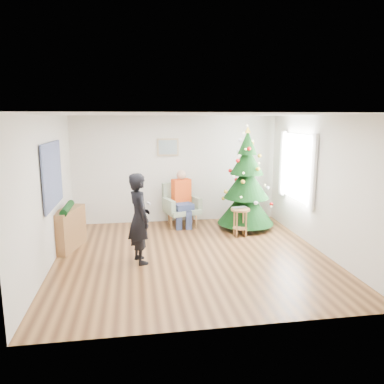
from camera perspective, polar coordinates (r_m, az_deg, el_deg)
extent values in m
plane|color=brown|center=(7.13, -0.05, -9.67)|extent=(5.00, 5.00, 0.00)
plane|color=white|center=(6.66, -0.05, 11.73)|extent=(5.00, 5.00, 0.00)
plane|color=silver|center=(9.22, -2.45, 3.46)|extent=(5.00, 0.00, 5.00)
plane|color=silver|center=(4.39, 5.01, -5.22)|extent=(5.00, 0.00, 5.00)
plane|color=silver|center=(6.86, -21.16, 0.03)|extent=(0.00, 5.00, 5.00)
plane|color=silver|center=(7.57, 19.00, 1.16)|extent=(0.00, 5.00, 5.00)
cube|color=white|center=(8.41, 15.75, 3.68)|extent=(0.04, 1.30, 1.40)
cube|color=white|center=(7.73, 17.85, 2.93)|extent=(0.05, 0.25, 1.50)
cube|color=white|center=(9.08, 13.62, 4.31)|extent=(0.05, 0.25, 1.50)
cylinder|color=#3F2816|center=(8.89, 8.12, -4.50)|extent=(0.10, 0.10, 0.30)
cone|color=black|center=(8.79, 8.19, -1.99)|extent=(1.30, 1.30, 0.85)
cone|color=black|center=(8.69, 8.29, 1.56)|extent=(1.04, 1.04, 0.75)
cone|color=black|center=(8.62, 8.39, 4.85)|extent=(0.76, 0.76, 0.65)
cone|color=black|center=(8.58, 8.46, 7.52)|extent=(0.44, 0.44, 0.55)
cone|color=gold|center=(8.57, 8.52, 9.39)|extent=(0.14, 0.14, 0.14)
cylinder|color=brown|center=(8.15, 7.38, -2.67)|extent=(0.41, 0.41, 0.04)
cylinder|color=brown|center=(8.26, 7.31, -5.46)|extent=(0.31, 0.31, 0.02)
imported|color=silver|center=(8.14, 7.39, -2.45)|extent=(0.38, 0.29, 0.03)
cube|color=gray|center=(8.92, -1.51, -2.85)|extent=(0.90, 0.86, 0.12)
cube|color=gray|center=(9.12, -2.35, -0.35)|extent=(0.73, 0.34, 0.60)
cube|color=gray|center=(8.75, -3.56, -2.07)|extent=(0.27, 0.58, 0.30)
cube|color=gray|center=(9.03, 0.46, -1.63)|extent=(0.27, 0.58, 0.30)
cube|color=navy|center=(8.81, -1.45, -2.16)|extent=(0.53, 0.54, 0.14)
cube|color=#E04815|center=(8.96, -1.65, 0.23)|extent=(0.48, 0.35, 0.55)
sphere|color=tan|center=(8.88, -1.64, 2.61)|extent=(0.23, 0.23, 0.23)
imported|color=black|center=(6.65, -8.04, -4.00)|extent=(0.55, 0.68, 1.61)
cube|color=white|center=(6.56, -6.59, -1.76)|extent=(0.07, 0.13, 0.04)
cube|color=brown|center=(7.77, -18.29, -5.36)|extent=(0.56, 1.04, 0.80)
cylinder|color=black|center=(7.67, -18.48, -2.34)|extent=(0.14, 0.90, 0.14)
cube|color=black|center=(7.10, -20.49, 2.48)|extent=(0.03, 1.50, 1.15)
cube|color=tan|center=(9.12, -3.71, 6.83)|extent=(0.52, 0.03, 0.42)
cube|color=gray|center=(9.09, -3.70, 6.82)|extent=(0.44, 0.02, 0.34)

